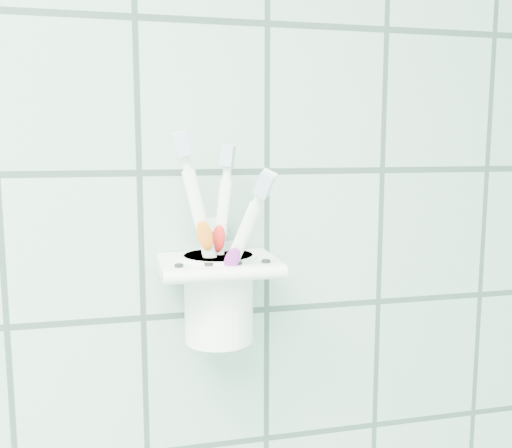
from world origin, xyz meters
The scene contains 6 objects.
holder_bracket centered at (0.66, 1.15, 1.32)m, with size 0.12×0.10×0.04m.
cup centered at (0.66, 1.16, 1.28)m, with size 0.08×0.08×0.10m.
toothbrush_pink centered at (0.67, 1.14, 1.35)m, with size 0.06×0.02×0.22m.
toothbrush_blue centered at (0.65, 1.15, 1.35)m, with size 0.04×0.03×0.21m.
toothbrush_orange centered at (0.64, 1.16, 1.35)m, with size 0.06×0.09×0.20m.
toothpaste_tube centered at (0.67, 1.16, 1.31)m, with size 0.04×0.03×0.13m.
Camera 1 is at (0.56, 0.56, 1.45)m, focal length 40.00 mm.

